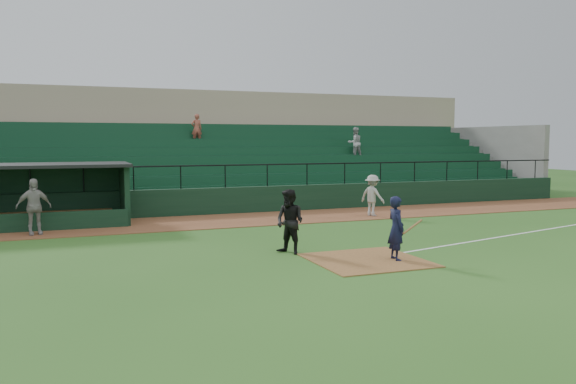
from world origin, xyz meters
name	(u,v)px	position (x,y,z in m)	size (l,w,h in m)	color
ground	(350,254)	(0.00, 0.00, 0.00)	(90.00, 90.00, 0.00)	#2B5A1D
warning_track	(262,219)	(0.00, 8.00, 0.01)	(40.00, 4.00, 0.03)	brown
home_plate_dirt	(367,260)	(0.00, -1.00, 0.01)	(3.00, 3.00, 0.03)	brown
foul_line	(531,232)	(8.00, 1.20, 0.01)	(18.00, 0.09, 0.01)	white
stadium_structure	(213,159)	(0.00, 16.46, 2.30)	(38.00, 13.08, 6.40)	black
dugout	(8,192)	(-9.75, 9.56, 1.33)	(8.90, 3.20, 2.42)	black
batter_at_plate	(396,228)	(0.75, -1.26, 0.89)	(1.03, 0.71, 1.79)	black
umpire	(290,222)	(-1.62, 0.69, 0.95)	(0.92, 0.72, 1.89)	black
runner	(372,195)	(4.73, 7.00, 0.93)	(1.16, 0.67, 1.79)	#AAA59F
dugout_player_a	(34,207)	(-8.75, 6.92, 1.01)	(1.15, 0.48, 1.97)	#99948F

